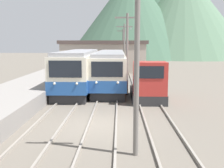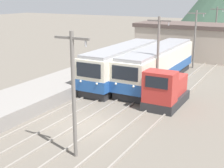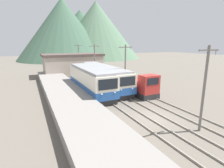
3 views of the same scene
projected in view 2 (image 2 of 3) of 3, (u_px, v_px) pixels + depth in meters
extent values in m
plane|color=#665E54|center=(87.00, 125.00, 20.55)|extent=(200.00, 200.00, 0.00)
cube|color=gray|center=(17.00, 103.00, 23.30)|extent=(4.50, 54.00, 1.02)
cube|color=gray|center=(48.00, 115.00, 22.06)|extent=(0.10, 60.00, 0.14)
cube|color=gray|center=(64.00, 119.00, 21.40)|extent=(0.10, 60.00, 0.14)
cube|color=gray|center=(81.00, 123.00, 20.77)|extent=(0.10, 60.00, 0.14)
cube|color=gray|center=(99.00, 127.00, 20.10)|extent=(0.10, 60.00, 0.14)
cube|color=gray|center=(120.00, 132.00, 19.38)|extent=(0.10, 60.00, 0.14)
cube|color=gray|center=(142.00, 137.00, 18.72)|extent=(0.10, 60.00, 0.14)
cube|color=#28282B|center=(123.00, 79.00, 30.35)|extent=(2.58, 11.56, 0.70)
cube|color=silver|center=(123.00, 63.00, 29.90)|extent=(2.80, 12.04, 2.62)
cube|color=#235199|center=(123.00, 71.00, 30.13)|extent=(2.84, 12.08, 0.94)
cube|color=black|center=(88.00, 70.00, 24.65)|extent=(2.24, 0.06, 1.15)
sphere|color=silver|center=(81.00, 81.00, 25.28)|extent=(0.18, 0.18, 0.18)
sphere|color=silver|center=(97.00, 84.00, 24.56)|extent=(0.18, 0.18, 0.18)
cube|color=#939399|center=(123.00, 48.00, 29.50)|extent=(2.46, 11.56, 0.28)
cube|color=#28282B|center=(157.00, 78.00, 30.74)|extent=(2.58, 13.79, 0.70)
cube|color=silver|center=(158.00, 63.00, 30.30)|extent=(2.80, 14.37, 2.49)
cube|color=#235199|center=(157.00, 71.00, 30.52)|extent=(2.84, 14.41, 0.90)
cube|color=black|center=(125.00, 73.00, 24.09)|extent=(2.24, 0.06, 1.10)
sphere|color=silver|center=(116.00, 84.00, 24.69)|extent=(0.18, 0.18, 0.18)
sphere|color=silver|center=(133.00, 86.00, 23.98)|extent=(0.18, 0.18, 0.18)
cube|color=#939399|center=(158.00, 48.00, 29.92)|extent=(2.46, 13.79, 0.28)
cube|color=#28282B|center=(166.00, 100.00, 24.41)|extent=(2.40, 4.71, 0.70)
cube|color=#B22D28|center=(160.00, 87.00, 22.65)|extent=(2.28, 1.51, 2.30)
cube|color=black|center=(156.00, 83.00, 21.86)|extent=(1.68, 0.04, 0.83)
cube|color=#B22D28|center=(170.00, 85.00, 24.75)|extent=(1.92, 3.10, 1.40)
cylinder|color=black|center=(171.00, 73.00, 24.49)|extent=(0.16, 0.16, 0.50)
cylinder|color=slate|center=(74.00, 97.00, 15.73)|extent=(0.20, 0.20, 6.64)
cube|color=slate|center=(72.00, 38.00, 14.91)|extent=(2.00, 0.12, 0.12)
cylinder|color=#B2B2B7|center=(86.00, 43.00, 14.60)|extent=(0.10, 0.10, 0.30)
cylinder|color=slate|center=(158.00, 57.00, 25.76)|extent=(0.20, 0.20, 6.64)
cube|color=slate|center=(159.00, 21.00, 24.94)|extent=(2.00, 0.12, 0.12)
cylinder|color=#B2B2B7|center=(169.00, 24.00, 24.63)|extent=(0.10, 0.10, 0.30)
cylinder|color=slate|center=(195.00, 40.00, 35.79)|extent=(0.20, 0.20, 6.64)
cube|color=slate|center=(197.00, 13.00, 34.98)|extent=(2.00, 0.12, 0.12)
cylinder|color=#B2B2B7|center=(204.00, 15.00, 34.66)|extent=(0.10, 0.10, 0.30)
cylinder|color=slate|center=(215.00, 30.00, 45.83)|extent=(0.20, 0.20, 6.64)
cube|color=slate|center=(217.00, 9.00, 45.01)|extent=(2.00, 0.12, 0.12)
cylinder|color=#B2B2B7|center=(223.00, 11.00, 44.69)|extent=(0.10, 0.10, 0.30)
cube|color=#AD9E8E|center=(184.00, 42.00, 42.46)|extent=(12.00, 6.00, 4.13)
cube|color=#51423D|center=(185.00, 25.00, 41.82)|extent=(12.60, 6.30, 0.50)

